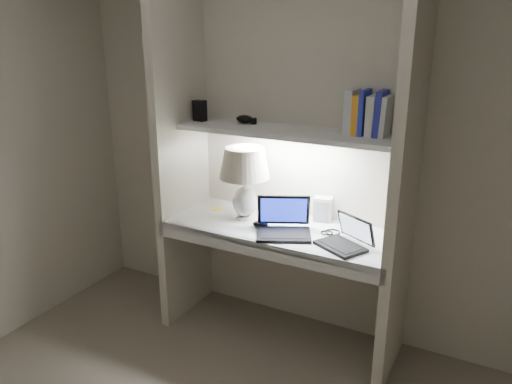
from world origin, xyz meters
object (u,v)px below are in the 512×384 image
Objects in this scene: laptop_netbook at (346,240)px; book_row at (368,114)px; laptop_main at (284,225)px; speaker at (323,209)px; table_lamp at (245,171)px.

laptop_netbook is 0.72m from book_row.
laptop_main is 0.39m from laptop_netbook.
laptop_main reaches higher than speaker.
table_lamp is 1.37× the size of laptop_netbook.
table_lamp is 0.78m from laptop_netbook.
book_row is (0.26, -0.05, 0.64)m from speaker.
speaker is (0.14, 0.30, 0.03)m from laptop_main.
laptop_main is (0.32, -0.10, -0.27)m from table_lamp.
book_row is at bearing 117.94° from laptop_netbook.
table_lamp is at bearing -160.52° from laptop_netbook.
book_row is (0.72, 0.14, 0.40)m from table_lamp.
speaker is at bearing 23.26° from table_lamp.
book_row is (0.40, 0.25, 0.67)m from laptop_main.
table_lamp is at bearing -166.82° from speaker.
book_row reaches higher than laptop_main.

